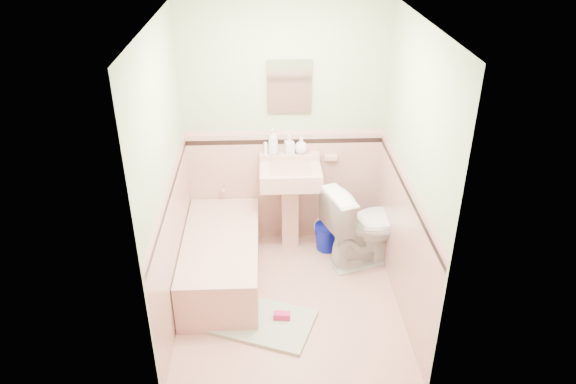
{
  "coord_description": "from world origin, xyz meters",
  "views": [
    {
      "loc": [
        -0.19,
        -3.93,
        3.29
      ],
      "look_at": [
        0.0,
        0.25,
        1.0
      ],
      "focal_mm": 33.93,
      "sensor_mm": 36.0,
      "label": 1
    }
  ],
  "objects_px": {
    "soap_bottle_left": "(273,141)",
    "soap_bottle_right": "(301,145)",
    "sink": "(290,208)",
    "soap_bottle_mid": "(289,145)",
    "shoe": "(282,316)",
    "medicine_cabinet": "(289,86)",
    "bathtub": "(222,260)",
    "toilet": "(366,225)",
    "bucket": "(327,237)"
  },
  "relations": [
    {
      "from": "bathtub",
      "to": "soap_bottle_left",
      "type": "relative_size",
      "value": 5.67
    },
    {
      "from": "medicine_cabinet",
      "to": "bathtub",
      "type": "bearing_deg",
      "value": -132.58
    },
    {
      "from": "bathtub",
      "to": "soap_bottle_mid",
      "type": "xyz_separation_m",
      "value": [
        0.68,
        0.71,
        0.88
      ]
    },
    {
      "from": "bathtub",
      "to": "soap_bottle_right",
      "type": "relative_size",
      "value": 8.79
    },
    {
      "from": "sink",
      "to": "bucket",
      "type": "distance_m",
      "value": 0.51
    },
    {
      "from": "medicine_cabinet",
      "to": "toilet",
      "type": "bearing_deg",
      "value": -33.83
    },
    {
      "from": "soap_bottle_left",
      "to": "bathtub",
      "type": "bearing_deg",
      "value": -126.04
    },
    {
      "from": "sink",
      "to": "soap_bottle_left",
      "type": "height_order",
      "value": "soap_bottle_left"
    },
    {
      "from": "sink",
      "to": "soap_bottle_mid",
      "type": "bearing_deg",
      "value": 90.34
    },
    {
      "from": "soap_bottle_right",
      "to": "toilet",
      "type": "distance_m",
      "value": 1.02
    },
    {
      "from": "soap_bottle_mid",
      "to": "shoe",
      "type": "distance_m",
      "value": 1.69
    },
    {
      "from": "soap_bottle_left",
      "to": "soap_bottle_right",
      "type": "relative_size",
      "value": 1.55
    },
    {
      "from": "bucket",
      "to": "soap_bottle_left",
      "type": "bearing_deg",
      "value": 158.05
    },
    {
      "from": "soap_bottle_mid",
      "to": "toilet",
      "type": "distance_m",
      "value": 1.11
    },
    {
      "from": "medicine_cabinet",
      "to": "shoe",
      "type": "height_order",
      "value": "medicine_cabinet"
    },
    {
      "from": "sink",
      "to": "toilet",
      "type": "xyz_separation_m",
      "value": [
        0.74,
        -0.29,
        -0.04
      ]
    },
    {
      "from": "shoe",
      "to": "medicine_cabinet",
      "type": "bearing_deg",
      "value": 90.33
    },
    {
      "from": "medicine_cabinet",
      "to": "sink",
      "type": "bearing_deg",
      "value": -90.0
    },
    {
      "from": "bathtub",
      "to": "sink",
      "type": "relative_size",
      "value": 1.58
    },
    {
      "from": "bathtub",
      "to": "bucket",
      "type": "relative_size",
      "value": 5.44
    },
    {
      "from": "soap_bottle_left",
      "to": "sink",
      "type": "bearing_deg",
      "value": -47.76
    },
    {
      "from": "toilet",
      "to": "bucket",
      "type": "bearing_deg",
      "value": 35.85
    },
    {
      "from": "medicine_cabinet",
      "to": "soap_bottle_right",
      "type": "distance_m",
      "value": 0.62
    },
    {
      "from": "soap_bottle_right",
      "to": "bathtub",
      "type": "bearing_deg",
      "value": -138.29
    },
    {
      "from": "bathtub",
      "to": "soap_bottle_left",
      "type": "bearing_deg",
      "value": 53.96
    },
    {
      "from": "sink",
      "to": "toilet",
      "type": "relative_size",
      "value": 1.1
    },
    {
      "from": "medicine_cabinet",
      "to": "soap_bottle_left",
      "type": "distance_m",
      "value": 0.58
    },
    {
      "from": "soap_bottle_left",
      "to": "toilet",
      "type": "distance_m",
      "value": 1.24
    },
    {
      "from": "soap_bottle_left",
      "to": "soap_bottle_mid",
      "type": "height_order",
      "value": "soap_bottle_left"
    },
    {
      "from": "soap_bottle_right",
      "to": "sink",
      "type": "bearing_deg",
      "value": -122.92
    },
    {
      "from": "soap_bottle_mid",
      "to": "toilet",
      "type": "relative_size",
      "value": 0.22
    },
    {
      "from": "bathtub",
      "to": "bucket",
      "type": "xyz_separation_m",
      "value": [
        1.07,
        0.49,
        -0.09
      ]
    },
    {
      "from": "bathtub",
      "to": "shoe",
      "type": "xyz_separation_m",
      "value": [
        0.55,
        -0.62,
        -0.16
      ]
    },
    {
      "from": "bathtub",
      "to": "soap_bottle_right",
      "type": "height_order",
      "value": "soap_bottle_right"
    },
    {
      "from": "soap_bottle_mid",
      "to": "soap_bottle_right",
      "type": "distance_m",
      "value": 0.12
    },
    {
      "from": "toilet",
      "to": "shoe",
      "type": "distance_m",
      "value": 1.28
    },
    {
      "from": "soap_bottle_right",
      "to": "toilet",
      "type": "height_order",
      "value": "soap_bottle_right"
    },
    {
      "from": "bucket",
      "to": "shoe",
      "type": "relative_size",
      "value": 1.89
    },
    {
      "from": "bathtub",
      "to": "bucket",
      "type": "bearing_deg",
      "value": 24.54
    },
    {
      "from": "soap_bottle_mid",
      "to": "medicine_cabinet",
      "type": "bearing_deg",
      "value": 87.96
    },
    {
      "from": "sink",
      "to": "shoe",
      "type": "relative_size",
      "value": 6.5
    },
    {
      "from": "soap_bottle_mid",
      "to": "shoe",
      "type": "relative_size",
      "value": 1.31
    },
    {
      "from": "bathtub",
      "to": "bucket",
      "type": "distance_m",
      "value": 1.18
    },
    {
      "from": "sink",
      "to": "bucket",
      "type": "xyz_separation_m",
      "value": [
        0.39,
        -0.04,
        -0.34
      ]
    },
    {
      "from": "soap_bottle_left",
      "to": "bucket",
      "type": "xyz_separation_m",
      "value": [
        0.55,
        -0.22,
        -1.01
      ]
    },
    {
      "from": "sink",
      "to": "soap_bottle_mid",
      "type": "relative_size",
      "value": 4.97
    },
    {
      "from": "sink",
      "to": "soap_bottle_left",
      "type": "distance_m",
      "value": 0.71
    },
    {
      "from": "medicine_cabinet",
      "to": "soap_bottle_mid",
      "type": "distance_m",
      "value": 0.59
    },
    {
      "from": "bathtub",
      "to": "sink",
      "type": "distance_m",
      "value": 0.9
    },
    {
      "from": "bathtub",
      "to": "shoe",
      "type": "relative_size",
      "value": 10.29
    }
  ]
}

